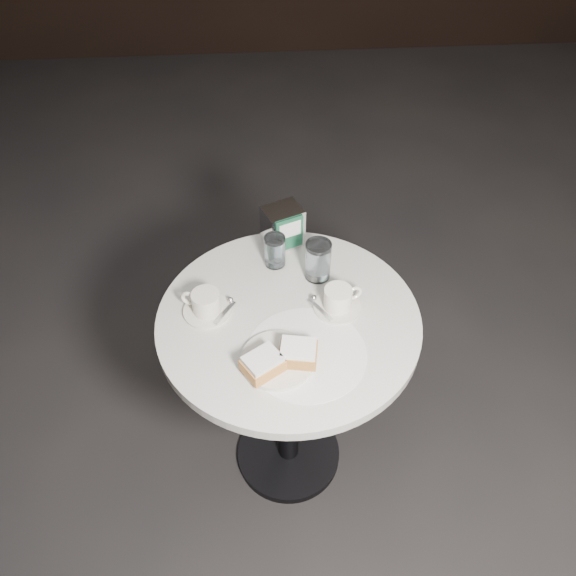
# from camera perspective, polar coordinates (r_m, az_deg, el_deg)

# --- Properties ---
(ground) EXTENTS (7.00, 7.00, 0.00)m
(ground) POSITION_cam_1_polar(r_m,az_deg,el_deg) (2.10, 0.04, -16.58)
(ground) COLOR black
(ground) RESTS_ON ground
(cafe_table) EXTENTS (0.70, 0.70, 0.74)m
(cafe_table) POSITION_cam_1_polar(r_m,az_deg,el_deg) (1.64, 0.05, -7.50)
(cafe_table) COLOR black
(cafe_table) RESTS_ON ground
(sugar_spill) EXTENTS (0.38, 0.38, 0.00)m
(sugar_spill) POSITION_cam_1_polar(r_m,az_deg,el_deg) (1.40, 1.86, -6.58)
(sugar_spill) COLOR white
(sugar_spill) RESTS_ON cafe_table
(beignet_plate) EXTENTS (0.22, 0.22, 0.06)m
(beignet_plate) POSITION_cam_1_polar(r_m,az_deg,el_deg) (1.36, -0.90, -7.22)
(beignet_plate) COLOR silver
(beignet_plate) RESTS_ON cafe_table
(coffee_cup_left) EXTENTS (0.17, 0.17, 0.07)m
(coffee_cup_left) POSITION_cam_1_polar(r_m,az_deg,el_deg) (1.49, -8.31, -1.64)
(coffee_cup_left) COLOR silver
(coffee_cup_left) RESTS_ON cafe_table
(coffee_cup_right) EXTENTS (0.16, 0.16, 0.07)m
(coffee_cup_right) POSITION_cam_1_polar(r_m,az_deg,el_deg) (1.49, 5.11, -1.23)
(coffee_cup_right) COLOR beige
(coffee_cup_right) RESTS_ON cafe_table
(water_glass_left) EXTENTS (0.08, 0.08, 0.10)m
(water_glass_left) POSITION_cam_1_polar(r_m,az_deg,el_deg) (1.60, -1.34, 3.77)
(water_glass_left) COLOR white
(water_glass_left) RESTS_ON cafe_table
(water_glass_right) EXTENTS (0.09, 0.09, 0.12)m
(water_glass_right) POSITION_cam_1_polar(r_m,az_deg,el_deg) (1.55, 3.06, 2.79)
(water_glass_right) COLOR white
(water_glass_right) RESTS_ON cafe_table
(napkin_dispenser) EXTENTS (0.13, 0.12, 0.13)m
(napkin_dispenser) POSITION_cam_1_polar(r_m,az_deg,el_deg) (1.65, -0.52, 6.25)
(napkin_dispenser) COLOR silver
(napkin_dispenser) RESTS_ON cafe_table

